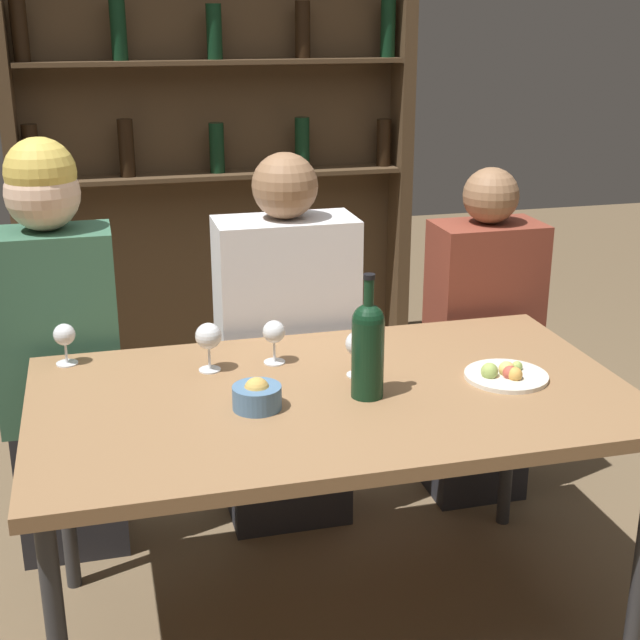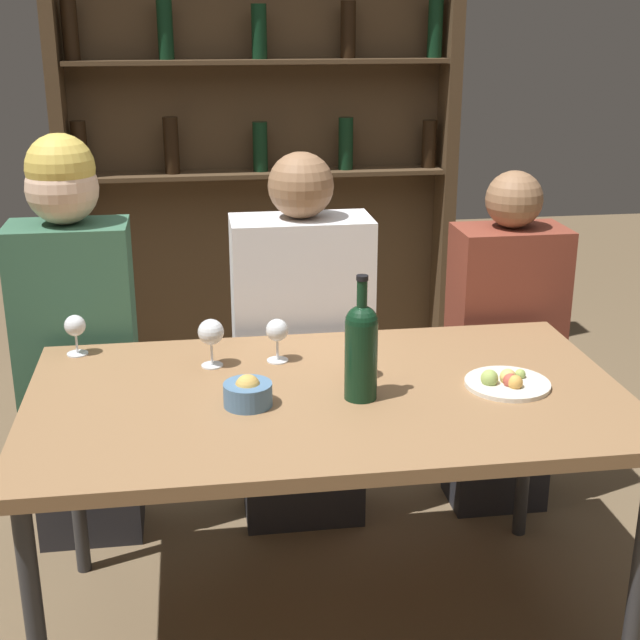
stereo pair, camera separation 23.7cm
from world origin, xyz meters
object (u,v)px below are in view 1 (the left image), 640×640
(wine_glass_1, at_px, (274,334))
(wine_glass_2, at_px, (358,345))
(food_plate_0, at_px, (506,374))
(snack_bowl, at_px, (257,396))
(wine_bottle, at_px, (368,346))
(seated_person_center, at_px, (287,358))
(wine_glass_3, at_px, (64,336))
(seated_person_right, at_px, (481,349))
(seated_person_left, at_px, (59,357))
(wine_glass_0, at_px, (208,337))

(wine_glass_1, height_order, wine_glass_2, wine_glass_2)
(food_plate_0, xyz_separation_m, snack_bowl, (-0.68, -0.02, 0.02))
(wine_glass_2, bearing_deg, wine_glass_1, 143.67)
(wine_bottle, height_order, snack_bowl, wine_bottle)
(wine_bottle, relative_size, seated_person_center, 0.26)
(wine_glass_3, relative_size, seated_person_right, 0.10)
(wine_glass_3, xyz_separation_m, food_plate_0, (1.13, -0.40, -0.07))
(wine_glass_1, distance_m, wine_glass_3, 0.58)
(wine_glass_2, bearing_deg, food_plate_0, -17.72)
(seated_person_center, bearing_deg, seated_person_left, 180.00)
(wine_glass_3, xyz_separation_m, snack_bowl, (0.46, -0.42, -0.05))
(wine_bottle, bearing_deg, wine_glass_1, 123.07)
(wine_glass_0, height_order, seated_person_right, seated_person_right)
(wine_glass_1, bearing_deg, wine_glass_0, -176.67)
(wine_glass_2, bearing_deg, wine_glass_0, 160.46)
(wine_glass_3, bearing_deg, wine_glass_1, -13.52)
(wine_glass_1, xyz_separation_m, seated_person_right, (0.80, 0.37, -0.26))
(wine_bottle, height_order, wine_glass_1, wine_bottle)
(wine_glass_0, distance_m, wine_glass_3, 0.41)
(snack_bowl, bearing_deg, food_plate_0, 1.54)
(wine_glass_0, xyz_separation_m, food_plate_0, (0.76, -0.26, -0.08))
(wine_glass_0, height_order, wine_glass_1, wine_glass_0)
(wine_bottle, distance_m, seated_person_left, 1.03)
(wine_bottle, relative_size, wine_glass_0, 2.37)
(wine_bottle, height_order, seated_person_center, seated_person_center)
(wine_bottle, height_order, seated_person_left, seated_person_left)
(wine_glass_2, xyz_separation_m, snack_bowl, (-0.30, -0.14, -0.05))
(wine_bottle, xyz_separation_m, seated_person_left, (-0.78, 0.65, -0.20))
(wine_bottle, distance_m, wine_glass_2, 0.14)
(wine_glass_1, height_order, seated_person_center, seated_person_center)
(wine_glass_0, relative_size, seated_person_center, 0.11)
(seated_person_center, bearing_deg, wine_glass_1, -107.39)
(seated_person_right, bearing_deg, seated_person_center, 180.00)
(wine_glass_2, distance_m, seated_person_left, 0.96)
(food_plate_0, relative_size, snack_bowl, 1.83)
(wine_glass_1, distance_m, seated_person_left, 0.72)
(wine_glass_0, xyz_separation_m, seated_person_left, (-0.41, 0.38, -0.16))
(wine_bottle, xyz_separation_m, wine_glass_3, (-0.74, 0.42, -0.06))
(seated_person_left, bearing_deg, wine_glass_3, -82.30)
(wine_glass_1, height_order, wine_glass_3, wine_glass_1)
(wine_glass_0, bearing_deg, wine_glass_3, 158.97)
(wine_glass_3, distance_m, snack_bowl, 0.62)
(seated_person_left, bearing_deg, snack_bowl, -53.14)
(wine_glass_1, xyz_separation_m, seated_person_center, (0.12, 0.37, -0.23))
(seated_person_center, bearing_deg, wine_glass_0, -128.10)
(wine_glass_0, relative_size, seated_person_left, 0.10)
(wine_glass_2, distance_m, wine_glass_3, 0.81)
(snack_bowl, bearing_deg, seated_person_left, 126.86)
(seated_person_center, bearing_deg, wine_glass_3, -160.84)
(seated_person_right, bearing_deg, snack_bowl, -144.09)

